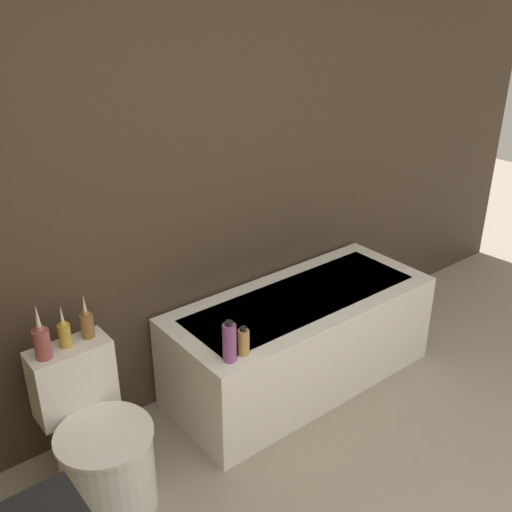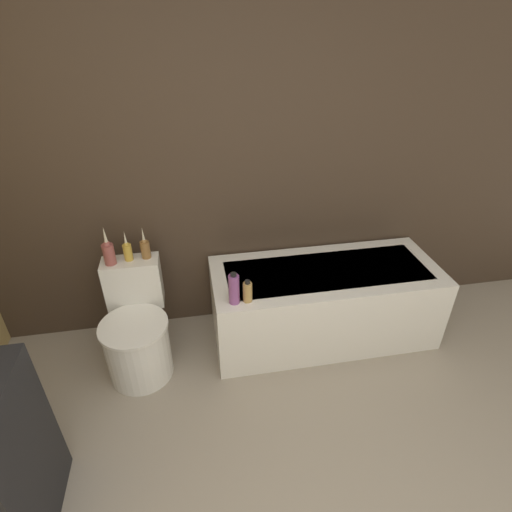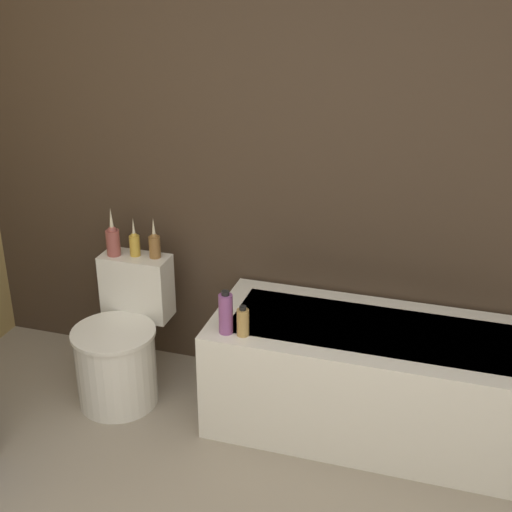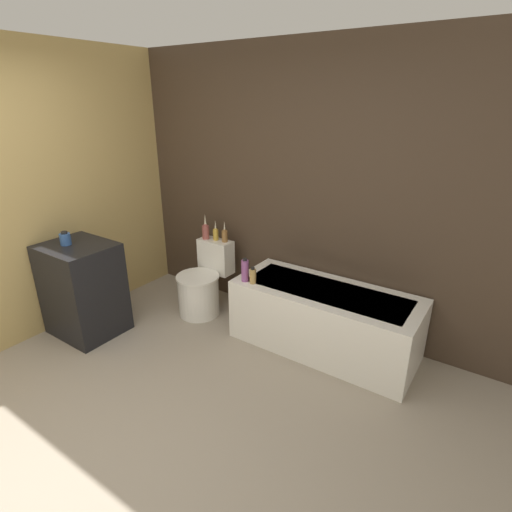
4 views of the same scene
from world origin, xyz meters
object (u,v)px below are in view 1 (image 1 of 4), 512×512
at_px(shampoo_bottle_tall, 229,342).
at_px(shampoo_bottle_short, 244,342).
at_px(vase_bronze, 87,323).
at_px(vase_gold, 42,340).
at_px(toilet, 100,448).
at_px(bathtub, 300,339).
at_px(vase_silver, 64,332).

relative_size(shampoo_bottle_tall, shampoo_bottle_short, 1.42).
bearing_deg(vase_bronze, shampoo_bottle_short, -31.98).
distance_m(vase_bronze, shampoo_bottle_short, 0.74).
bearing_deg(shampoo_bottle_short, vase_gold, 157.52).
relative_size(vase_gold, shampoo_bottle_short, 1.75).
distance_m(toilet, shampoo_bottle_tall, 0.76).
xyz_separation_m(bathtub, shampoo_bottle_short, (-0.60, -0.24, 0.35)).
xyz_separation_m(toilet, vase_bronze, (0.11, 0.25, 0.51)).
bearing_deg(vase_gold, toilet, -62.05).
xyz_separation_m(vase_silver, shampoo_bottle_tall, (0.64, -0.38, -0.12)).
distance_m(bathtub, shampoo_bottle_tall, 0.82).
xyz_separation_m(bathtub, vase_silver, (-1.33, 0.14, 0.51)).
bearing_deg(vase_gold, vase_silver, 14.05).
relative_size(vase_silver, vase_bronze, 0.95).
bearing_deg(vase_bronze, bathtub, -6.83).
bearing_deg(vase_silver, vase_gold, -165.95).
bearing_deg(shampoo_bottle_short, bathtub, 21.63).
bearing_deg(toilet, shampoo_bottle_tall, -12.00).
distance_m(vase_silver, shampoo_bottle_short, 0.83).
xyz_separation_m(vase_silver, shampoo_bottle_short, (0.73, -0.38, -0.16)).
bearing_deg(shampoo_bottle_short, shampoo_bottle_tall, -179.89).
height_order(toilet, vase_bronze, vase_bronze).
bearing_deg(vase_silver, shampoo_bottle_short, -27.29).
bearing_deg(shampoo_bottle_tall, shampoo_bottle_short, 0.11).
xyz_separation_m(vase_gold, shampoo_bottle_tall, (0.76, -0.35, -0.14)).
height_order(bathtub, shampoo_bottle_tall, shampoo_bottle_tall).
height_order(bathtub, vase_bronze, vase_bronze).
bearing_deg(vase_bronze, vase_silver, -175.38).
bearing_deg(vase_gold, shampoo_bottle_tall, -24.71).
bearing_deg(vase_silver, shampoo_bottle_tall, -30.27).
distance_m(bathtub, vase_silver, 1.43).
bearing_deg(shampoo_bottle_tall, vase_gold, 155.29).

